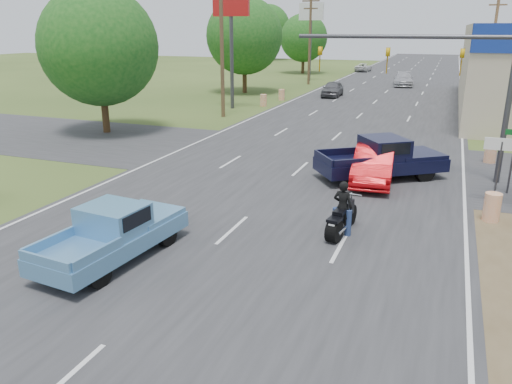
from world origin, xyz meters
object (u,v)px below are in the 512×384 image
at_px(red_convertible, 374,165).
at_px(blue_pickup, 115,231).
at_px(rider, 342,210).
at_px(distant_car_silver, 403,79).
at_px(motorcycle, 341,220).
at_px(distant_car_white, 363,68).
at_px(navy_pickup, 384,158).
at_px(distant_car_grey, 333,89).

xyz_separation_m(red_convertible, blue_pickup, (-5.81, -10.26, 0.05)).
distance_m(rider, distant_car_silver, 45.33).
xyz_separation_m(motorcycle, distant_car_silver, (-2.36, 45.34, 0.24)).
bearing_deg(rider, distant_car_white, -72.47).
bearing_deg(distant_car_silver, motorcycle, -93.53).
bearing_deg(navy_pickup, red_convertible, -59.66).
xyz_separation_m(rider, navy_pickup, (0.38, 6.96, 0.07)).
distance_m(rider, blue_pickup, 7.00).
relative_size(blue_pickup, navy_pickup, 0.87).
bearing_deg(distant_car_silver, rider, -93.52).
height_order(rider, distant_car_white, rider).
distance_m(navy_pickup, distant_car_grey, 27.58).
bearing_deg(distant_car_grey, blue_pickup, -89.30).
distance_m(blue_pickup, navy_pickup, 12.56).
xyz_separation_m(rider, distant_car_silver, (-2.37, 45.27, -0.09)).
xyz_separation_m(motorcycle, blue_pickup, (-5.72, -3.95, 0.29)).
height_order(motorcycle, distant_car_silver, distant_car_silver).
height_order(navy_pickup, distant_car_white, navy_pickup).
bearing_deg(rider, distant_car_grey, -68.08).
bearing_deg(navy_pickup, distant_car_silver, 148.17).
distance_m(navy_pickup, distant_car_silver, 38.41).
xyz_separation_m(rider, distant_car_white, (-9.93, 63.50, -0.26)).
relative_size(red_convertible, blue_pickup, 0.93).
xyz_separation_m(motorcycle, distant_car_grey, (-7.84, 33.34, 0.20)).
bearing_deg(rider, blue_pickup, 43.63).
xyz_separation_m(distant_car_silver, distant_car_white, (-7.56, 18.23, -0.17)).
height_order(red_convertible, distant_car_white, red_convertible).
height_order(navy_pickup, distant_car_grey, navy_pickup).
bearing_deg(distant_car_grey, navy_pickup, -75.18).
bearing_deg(distant_car_white, motorcycle, 101.95).
height_order(blue_pickup, distant_car_silver, blue_pickup).
relative_size(rider, distant_car_white, 0.40).
height_order(distant_car_silver, distant_car_white, distant_car_silver).
relative_size(red_convertible, distant_car_silver, 0.88).
xyz_separation_m(navy_pickup, distant_car_grey, (-8.23, 26.32, -0.21)).
bearing_deg(red_convertible, distant_car_grey, 101.99).
xyz_separation_m(red_convertible, distant_car_silver, (-2.44, 39.02, -0.00)).
distance_m(red_convertible, motorcycle, 6.32).
bearing_deg(distant_car_silver, distant_car_grey, -121.06).
distance_m(blue_pickup, distant_car_grey, 37.35).
bearing_deg(distant_car_silver, blue_pickup, -100.42).
height_order(rider, distant_car_silver, rider).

